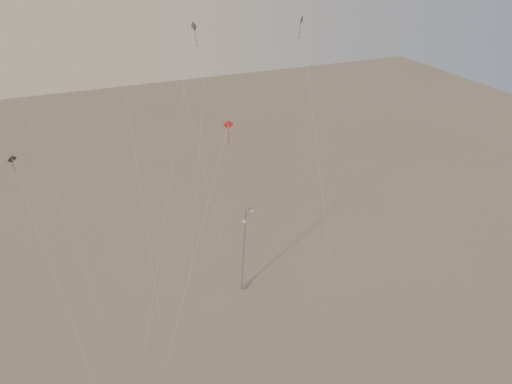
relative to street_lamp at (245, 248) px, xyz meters
name	(u,v)px	position (x,y,z in m)	size (l,w,h in m)	color
ground	(255,338)	(-1.34, -6.01, -5.17)	(160.00, 160.00, 0.00)	gray
street_lamp	(245,248)	(0.00, 0.00, 0.00)	(1.71, 1.09, 9.70)	#909498
kite_1	(183,96)	(-3.25, 5.71, 13.39)	(9.71, 13.09, 24.07)	#2A2423
kite_3	(210,198)	(-4.29, -5.23, 9.84)	(6.93, 1.44, 20.30)	maroon
kite_4	(312,106)	(6.62, 0.95, 12.77)	(4.10, 3.05, 25.01)	#2A2423
kite_6	(37,226)	(-15.95, -0.28, 7.19)	(2.31, 8.70, 17.14)	#2A2423
kite_7	(115,21)	(-7.72, 6.81, 19.49)	(1.86, 9.71, 30.45)	maroon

